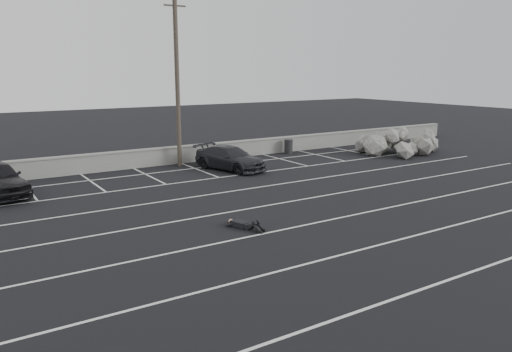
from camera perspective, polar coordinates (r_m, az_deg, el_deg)
ground at (r=18.77m, az=6.28°, el=-5.47°), size 120.00×120.00×0.00m
seawall at (r=30.52m, az=-10.39°, el=2.29°), size 50.00×0.45×1.06m
stall_lines at (r=22.19m, az=-1.04°, el=-2.62°), size 36.00×20.05×0.01m
car_right at (r=28.59m, az=-2.99°, el=2.07°), size 3.08×4.94×1.34m
utility_pole at (r=29.60m, az=-8.99°, el=10.62°), size 1.30×0.26×9.78m
trash_bin at (r=34.14m, az=3.73°, el=3.39°), size 0.78×0.78×0.96m
riprap_pile at (r=35.51m, az=15.91°, el=3.43°), size 6.43×4.35×1.51m
person at (r=18.26m, az=-1.85°, el=-5.20°), size 2.09×2.63×0.43m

